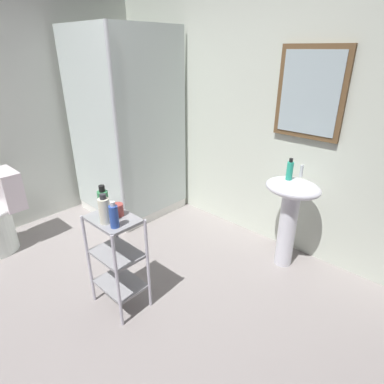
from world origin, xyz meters
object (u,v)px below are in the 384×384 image
Objects in this scene: hand_soap_bottle at (290,170)px; lotion_bottle_white at (104,210)px; storage_cart at (117,255)px; pedestal_sink at (290,206)px; rinse_cup at (118,210)px; body_wash_bottle_green at (104,203)px; shampoo_bottle_blue at (114,216)px; shower_stall at (130,175)px.

lotion_bottle_white is at bearing -113.90° from hand_soap_bottle.
storage_cart is at bearing 107.25° from lotion_bottle_white.
rinse_cup is (-0.66, -1.24, 0.20)m from pedestal_sink.
body_wash_bottle_green is at bearing 149.91° from lotion_bottle_white.
body_wash_bottle_green reaches higher than lotion_bottle_white.
hand_soap_bottle is 1.48m from lotion_bottle_white.
storage_cart is 1.49m from hand_soap_bottle.
hand_soap_bottle reaches higher than shampoo_bottle_blue.
lotion_bottle_white is 0.13m from rinse_cup.
hand_soap_bottle is 1.38m from rinse_cup.
shower_stall is 1.51m from storage_cart.
rinse_cup is at bearing 136.95° from shampoo_bottle_blue.
shower_stall is at bearing 140.88° from rinse_cup.
storage_cart is at bearing 21.95° from body_wash_bottle_green.
rinse_cup is (1.15, -0.93, 0.32)m from shower_stall.
pedestal_sink reaches higher than storage_cart.
hand_soap_bottle reaches higher than storage_cart.
pedestal_sink is 1.46m from storage_cart.
shower_stall reaches higher than storage_cart.
shampoo_bottle_blue is (1.26, -1.04, 0.36)m from shower_stall.
body_wash_bottle_green is at bearing -42.51° from shower_stall.
lotion_bottle_white reaches higher than pedestal_sink.
body_wash_bottle_green is (-0.67, -1.30, -0.05)m from hand_soap_bottle.
lotion_bottle_white is (-0.60, -1.35, -0.06)m from hand_soap_bottle.
shower_stall is 1.53m from body_wash_bottle_green.
hand_soap_bottle is at bearing 9.65° from shower_stall.
shower_stall is 11.16× the size of hand_soap_bottle.
body_wash_bottle_green is (-0.72, -1.31, 0.26)m from pedestal_sink.
shampoo_bottle_blue is (0.17, -0.04, -0.02)m from body_wash_bottle_green.
shower_stall reaches higher than pedestal_sink.
hand_soap_bottle reaches higher than rinse_cup.
pedestal_sink is 0.31m from hand_soap_bottle.
shampoo_bottle_blue is at bearing -110.72° from hand_soap_bottle.
storage_cart is at bearing -115.73° from hand_soap_bottle.
shower_stall is 1.84m from hand_soap_bottle.
hand_soap_bottle is 1.47m from body_wash_bottle_green.
shampoo_bottle_blue is 0.09m from lotion_bottle_white.
storage_cart is 3.60× the size of lotion_bottle_white.
shower_stall is 23.27× the size of rinse_cup.
hand_soap_bottle is 1.43m from shampoo_bottle_blue.
pedestal_sink is 1.42m from rinse_cup.
pedestal_sink is 1.09× the size of storage_cart.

